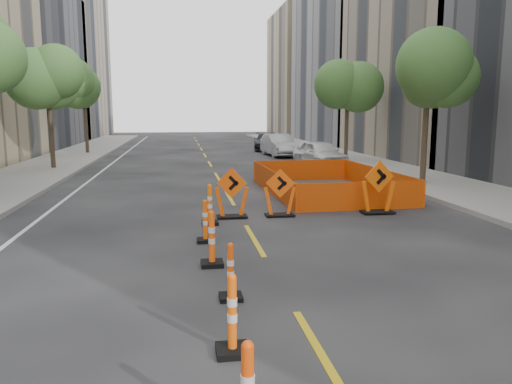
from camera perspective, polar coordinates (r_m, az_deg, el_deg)
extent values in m
plane|color=black|center=(8.41, 3.86, -12.28)|extent=(140.00, 140.00, 0.00)
cube|color=gray|center=(22.57, 19.82, 0.99)|extent=(4.00, 90.00, 0.15)
cube|color=gray|center=(65.43, -22.85, 14.54)|extent=(12.00, 20.00, 20.00)
cube|color=gray|center=(36.80, 22.78, 14.59)|extent=(12.00, 16.00, 14.00)
cube|color=gray|center=(51.83, 13.18, 16.60)|extent=(12.00, 18.00, 20.00)
cube|color=tan|center=(69.01, 7.33, 13.18)|extent=(12.00, 14.00, 16.00)
cylinder|color=#382B1E|center=(28.47, -22.29, 5.47)|extent=(0.24, 0.24, 3.15)
sphere|color=#3C6C2E|center=(28.47, -22.66, 11.44)|extent=(2.80, 2.80, 2.80)
cylinder|color=#382B1E|center=(38.25, -18.80, 6.43)|extent=(0.24, 0.24, 3.15)
sphere|color=#3C6C2E|center=(38.25, -19.04, 10.88)|extent=(2.80, 2.80, 2.80)
cylinder|color=#382B1E|center=(22.14, 18.66, 4.81)|extent=(0.24, 0.24, 3.15)
sphere|color=#3C6C2E|center=(22.14, 19.06, 12.50)|extent=(2.80, 2.80, 2.80)
cylinder|color=#382B1E|center=(31.35, 10.27, 6.28)|extent=(0.24, 0.24, 3.15)
sphere|color=#3C6C2E|center=(31.35, 10.43, 11.71)|extent=(2.80, 2.80, 2.80)
imported|color=white|center=(28.21, 7.34, 4.37)|extent=(2.51, 4.66, 1.51)
imported|color=#A6A6AB|center=(35.03, 2.65, 5.38)|extent=(1.99, 4.79, 1.54)
imported|color=black|center=(40.33, 1.16, 5.77)|extent=(2.61, 4.98, 1.38)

